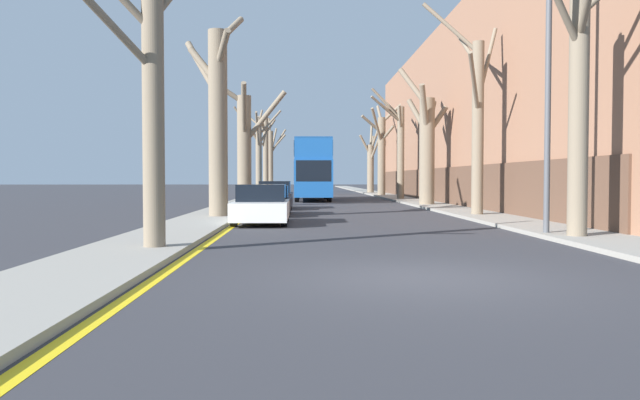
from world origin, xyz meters
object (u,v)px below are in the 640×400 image
Objects in this scene: street_tree_left_4 at (265,153)px; double_decker_bus at (312,167)px; street_tree_right_2 at (426,143)px; street_tree_left_1 at (217,113)px; street_tree_right_5 at (371,162)px; parked_car_0 at (262,205)px; lamp_post at (545,55)px; parked_car_2 at (275,196)px; street_tree_left_0 at (148,103)px; street_tree_left_5 at (271,158)px; street_tree_right_1 at (476,116)px; street_tree_left_3 at (259,152)px; parked_car_1 at (269,201)px; street_tree_right_0 at (579,100)px; street_tree_right_4 at (381,150)px; street_tree_left_2 at (245,145)px; street_tree_right_3 at (398,145)px.

double_decker_bus is at bearing -70.83° from street_tree_left_4.
street_tree_right_2 is (10.46, -21.54, -0.34)m from street_tree_left_4.
street_tree_left_1 reaches higher than street_tree_right_5.
street_tree_left_4 is 1.77× the size of parked_car_0.
street_tree_left_4 is 41.40m from lamp_post.
lamp_post is at bearing -62.99° from parked_car_2.
street_tree_left_0 is 54.22m from street_tree_left_5.
double_decker_bus is at bearing 108.08° from street_tree_right_1.
street_tree_left_3 is 23.00m from street_tree_right_1.
street_tree_right_1 is at bearing -63.35° from street_tree_left_3.
parked_car_0 is 10.59m from parked_car_2.
lamp_post is at bearing -51.99° from parked_car_1.
lamp_post is (7.96, -5.02, 4.26)m from parked_car_0.
double_decker_bus is 12.98m from parked_car_2.
street_tree_left_5 is at bearing 92.40° from parked_car_0.
street_tree_right_0 is 39.32m from street_tree_right_4.
street_tree_right_0 is 49.33m from street_tree_right_5.
street_tree_left_5 is (-0.07, 54.21, 0.59)m from street_tree_left_0.
street_tree_left_1 is at bearing -129.13° from parked_car_1.
street_tree_left_2 is 0.98× the size of street_tree_left_4.
street_tree_left_3 is 10.94m from street_tree_left_4.
street_tree_right_0 is 29.20m from street_tree_right_3.
street_tree_left_5 is 2.00× the size of parked_car_1.
street_tree_right_0 reaches higher than parked_car_1.
street_tree_left_4 is at bearing 103.90° from lamp_post.
street_tree_right_4 is at bearing -90.98° from street_tree_right_5.
street_tree_right_4 reaches higher than street_tree_right_5.
street_tree_right_1 is at bearing 4.55° from street_tree_left_1.
street_tree_right_0 reaches higher than street_tree_right_5.
street_tree_left_0 is at bearing -167.99° from street_tree_right_0.
street_tree_right_1 is at bearing 89.17° from street_tree_right_0.
street_tree_right_4 is (0.00, 39.32, 0.50)m from street_tree_right_0.
street_tree_right_5 is at bearing 75.26° from parked_car_2.
street_tree_left_2 is 9.10m from parked_car_1.
street_tree_left_1 reaches higher than street_tree_left_3.
street_tree_left_5 is at bearing 129.11° from street_tree_right_4.
street_tree_right_3 is at bearing -1.81° from double_decker_bus.
street_tree_right_0 is at bearing -77.98° from double_decker_bus.
street_tree_left_4 is at bearing 93.78° from parked_car_1.
street_tree_right_2 reaches higher than parked_car_1.
street_tree_right_0 is (10.26, 2.18, 0.37)m from street_tree_left_0.
lamp_post reaches higher than street_tree_left_5.
double_decker_bus is at bearing 123.24° from street_tree_right_2.
parked_car_1 is (0.00, 5.16, -0.04)m from parked_car_0.
street_tree_right_4 is 24.36m from parked_car_2.
street_tree_left_5 reaches higher than street_tree_left_3.
street_tree_right_3 reaches higher than street_tree_left_3.
street_tree_left_0 is 0.86× the size of street_tree_right_0.
street_tree_right_4 is (0.06, 10.12, 0.05)m from street_tree_right_3.
street_tree_left_3 is (0.13, 21.38, -0.61)m from street_tree_left_1.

